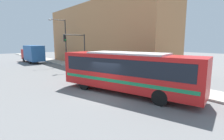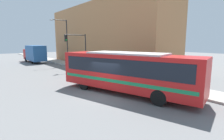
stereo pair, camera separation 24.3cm
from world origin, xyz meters
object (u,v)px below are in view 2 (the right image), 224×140
parking_meter (90,64)px  street_lamp (65,38)px  city_bus (126,70)px  fire_hydrant (111,71)px  traffic_light_pole (78,45)px  delivery_truck (34,53)px

parking_meter → street_lamp: size_ratio=0.17×
city_bus → parking_meter: size_ratio=9.22×
city_bus → parking_meter: city_bus is taller
city_bus → street_lamp: bearing=64.1°
fire_hydrant → street_lamp: street_lamp is taller
city_bus → traffic_light_pole: traffic_light_pole is taller
delivery_truck → traffic_light_pole: size_ratio=1.61×
traffic_light_pole → parking_meter: traffic_light_pole is taller
fire_hydrant → street_lamp: bearing=90.6°
city_bus → traffic_light_pole: size_ratio=2.33×
parking_meter → city_bus: bearing=-108.0°
city_bus → street_lamp: street_lamp is taller
city_bus → fire_hydrant: (3.66, 6.50, -1.32)m
fire_hydrant → traffic_light_pole: bearing=99.4°
fire_hydrant → city_bus: bearing=-119.4°
fire_hydrant → traffic_light_pole: 6.88m
city_bus → street_lamp: size_ratio=1.53×
city_bus → traffic_light_pole: (2.65, 12.59, 1.71)m
fire_hydrant → delivery_truck: bearing=98.7°
city_bus → traffic_light_pole: 12.98m
fire_hydrant → parking_meter: parking_meter is taller
city_bus → street_lamp: 19.45m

